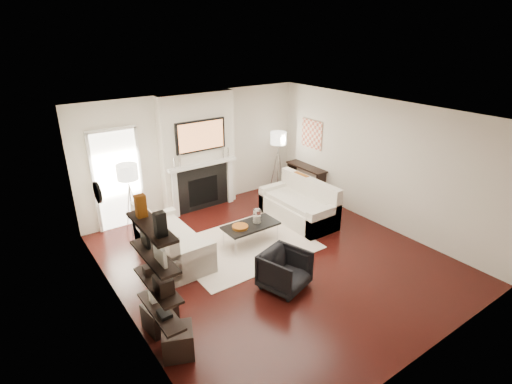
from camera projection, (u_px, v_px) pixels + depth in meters
room_envelope at (276, 192)px, 6.95m from camera, size 6.00×6.00×6.00m
chimney_breast at (198, 153)px, 9.11m from camera, size 1.80×0.25×2.70m
fireplace_surround at (203, 188)px, 9.33m from camera, size 1.30×0.02×1.04m
firebox at (203, 191)px, 9.35m from camera, size 0.75×0.02×0.65m
mantel_pilaster_l at (175, 194)px, 8.91m from camera, size 0.12×0.08×1.10m
mantel_pilaster_r at (230, 181)px, 9.68m from camera, size 0.12×0.08×1.10m
mantel_shelf at (203, 164)px, 9.06m from camera, size 1.70×0.18×0.07m
tv_body at (201, 136)px, 8.82m from camera, size 1.20×0.06×0.70m
tv_screen at (201, 136)px, 8.80m from camera, size 1.10×0.00×0.62m
candlestick_l_tall at (180, 161)px, 8.70m from camera, size 0.04×0.04×0.30m
candlestick_l_short at (174, 163)px, 8.64m from camera, size 0.04×0.04×0.24m
candlestick_r_tall at (223, 152)px, 9.29m from camera, size 0.04×0.04×0.30m
candlestick_r_short at (228, 153)px, 9.37m from camera, size 0.04×0.04×0.24m
hallway_panel at (118, 180)px, 8.32m from camera, size 0.90×0.02×2.10m
door_trim_l at (94, 186)px, 8.04m from camera, size 0.06×0.06×2.16m
door_trim_r at (140, 176)px, 8.56m from camera, size 0.06×0.06×2.16m
door_trim_top at (111, 130)px, 7.88m from camera, size 1.02×0.06×0.06m
rug at (244, 246)px, 7.90m from camera, size 2.60×2.00×0.01m
loveseat_left_base at (173, 248)px, 7.43m from camera, size 0.85×1.80×0.42m
loveseat_left_back at (155, 238)px, 7.13m from camera, size 0.18×1.80×0.80m
loveseat_left_arm_n at (193, 263)px, 6.78m from camera, size 0.85×0.18×0.60m
loveseat_left_arm_s at (156, 227)px, 8.00m from camera, size 0.85×0.18×0.60m
loveseat_left_cushion at (175, 235)px, 7.35m from camera, size 0.63×1.44×0.10m
pillow_left_orange at (147, 222)px, 7.27m from camera, size 0.10×0.42×0.42m
pillow_left_charcoal at (160, 235)px, 6.83m from camera, size 0.10×0.40×0.40m
loveseat_right_base at (298, 211)px, 8.87m from camera, size 0.85×1.80×0.42m
loveseat_right_back at (310, 195)px, 8.93m from camera, size 0.18×1.80×0.80m
loveseat_right_arm_n at (324, 221)px, 8.23m from camera, size 0.85×0.18×0.60m
loveseat_right_arm_s at (275, 196)px, 9.45m from camera, size 0.85×0.18×0.60m
loveseat_right_cushion at (296, 201)px, 8.75m from camera, size 0.63×1.44×0.10m
pillow_right_orange at (301, 183)px, 9.08m from camera, size 0.10×0.42×0.42m
pillow_right_charcoal at (319, 191)px, 8.63m from camera, size 0.10×0.40×0.40m
coffee_table at (251, 226)px, 7.84m from camera, size 1.10×0.55×0.04m
coffee_leg_nw at (236, 247)px, 7.49m from camera, size 0.02×0.02×0.38m
coffee_leg_ne at (277, 232)px, 8.02m from camera, size 0.02×0.02×0.38m
coffee_leg_sw at (224, 238)px, 7.82m from camera, size 0.02×0.02×0.38m
coffee_leg_se at (264, 224)px, 8.35m from camera, size 0.02×0.02×0.38m
hurricane_glass at (257, 216)px, 7.86m from camera, size 0.16×0.16×0.28m
hurricane_candle at (257, 219)px, 7.88m from camera, size 0.11×0.11×0.17m
copper_bowl at (240, 227)px, 7.69m from camera, size 0.31×0.31×0.05m
armchair at (285, 269)px, 6.52m from camera, size 0.86×0.83×0.72m
lamp_left_post at (132, 212)px, 7.94m from camera, size 0.02×0.02×1.20m
lamp_left_shade at (127, 172)px, 7.61m from camera, size 0.40×0.40×0.30m
lamp_left_leg_a at (138, 211)px, 8.00m from camera, size 0.25×0.02×1.23m
lamp_left_leg_b at (128, 211)px, 7.98m from camera, size 0.14×0.22×1.23m
lamp_left_leg_c at (131, 215)px, 7.84m from camera, size 0.14×0.22×1.23m
lamp_right_post at (278, 170)px, 10.23m from camera, size 0.02×0.02×1.20m
lamp_right_shade at (278, 138)px, 9.90m from camera, size 0.40×0.40×0.30m
lamp_right_leg_a at (281, 170)px, 10.29m from camera, size 0.25×0.02×1.23m
lamp_right_leg_b at (274, 170)px, 10.27m from camera, size 0.14×0.22×1.23m
lamp_right_leg_c at (278, 172)px, 10.13m from camera, size 0.14×0.22×1.23m
console_top at (306, 167)px, 10.08m from camera, size 0.35×1.20×0.04m
console_leg_n at (321, 187)px, 9.81m from camera, size 0.30×0.04×0.71m
console_leg_s at (292, 175)px, 10.64m from camera, size 0.30×0.04×0.71m
wall_art at (312, 134)px, 9.87m from camera, size 0.03×0.70×0.70m
shelf_bottom at (161, 311)px, 5.05m from camera, size 0.25×1.00×0.03m
shelf_lower at (158, 284)px, 4.89m from camera, size 0.25×1.00×0.04m
shelf_upper at (154, 256)px, 4.74m from camera, size 0.25×1.00×0.04m
shelf_top at (151, 227)px, 4.58m from camera, size 0.25×1.00×0.04m
decor_magfile_a at (160, 224)px, 4.29m from camera, size 0.12×0.10×0.28m
decor_magfile_b at (141, 206)px, 4.73m from camera, size 0.12×0.10×0.28m
decor_frame_a at (160, 254)px, 4.54m from camera, size 0.04×0.30×0.22m
decor_frame_b at (145, 240)px, 4.89m from camera, size 0.04×0.22×0.18m
decor_wine_rack at (163, 284)px, 4.70m from camera, size 0.18×0.25×0.20m
decor_box_small at (150, 270)px, 5.04m from camera, size 0.15×0.12×0.12m
decor_books at (164, 314)px, 4.93m from camera, size 0.14×0.20×0.05m
decor_box_tall at (154, 296)px, 5.16m from camera, size 0.10×0.10×0.18m
clock_rim at (98, 193)px, 6.03m from camera, size 0.04×0.34×0.34m
clock_face at (99, 192)px, 6.04m from camera, size 0.01×0.29×0.29m
ottoman_near at (160, 317)px, 5.69m from camera, size 0.45×0.45×0.40m
ottoman_far at (178, 341)px, 5.24m from camera, size 0.53×0.53×0.40m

